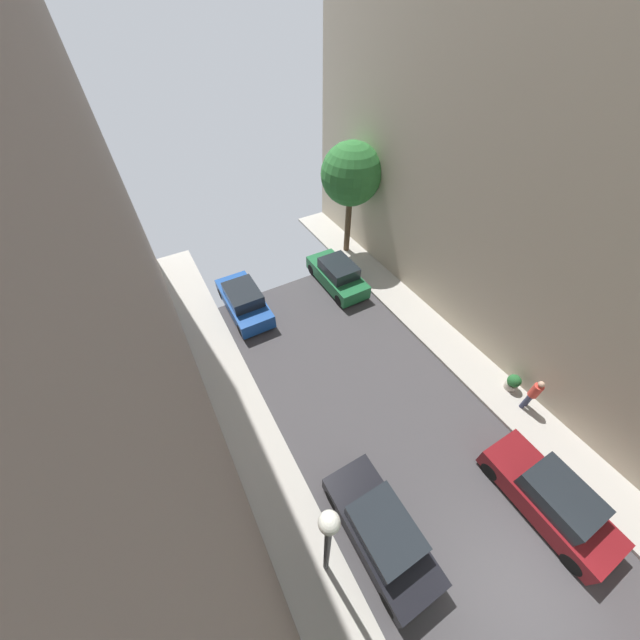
# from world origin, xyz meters

# --- Properties ---
(ground) EXTENTS (32.00, 32.00, 0.00)m
(ground) POSITION_xyz_m (0.00, 0.00, 0.00)
(ground) COLOR #423F42
(sidewalk_right) EXTENTS (2.00, 44.00, 0.15)m
(sidewalk_right) POSITION_xyz_m (5.00, 0.00, 0.07)
(sidewalk_right) COLOR #B7B2A8
(sidewalk_right) RESTS_ON ground
(parked_car_left_2) EXTENTS (1.78, 4.20, 1.57)m
(parked_car_left_2) POSITION_xyz_m (-2.70, 3.11, 0.72)
(parked_car_left_2) COLOR black
(parked_car_left_2) RESTS_ON ground
(parked_car_left_3) EXTENTS (1.78, 4.20, 1.57)m
(parked_car_left_3) POSITION_xyz_m (-2.70, 15.04, 0.72)
(parked_car_left_3) COLOR #194799
(parked_car_left_3) RESTS_ON ground
(parked_car_right_3) EXTENTS (1.78, 4.20, 1.57)m
(parked_car_right_3) POSITION_xyz_m (2.70, 1.12, 0.72)
(parked_car_right_3) COLOR maroon
(parked_car_right_3) RESTS_ON ground
(parked_car_right_4) EXTENTS (1.78, 4.20, 1.57)m
(parked_car_right_4) POSITION_xyz_m (2.70, 14.48, 0.72)
(parked_car_right_4) COLOR #1E6638
(parked_car_right_4) RESTS_ON ground
(pedestrian) EXTENTS (0.40, 0.36, 1.72)m
(pedestrian) POSITION_xyz_m (5.30, 3.88, 1.07)
(pedestrian) COLOR #2D334C
(pedestrian) RESTS_ON sidewalk_right
(street_tree_1) EXTENTS (3.35, 3.35, 6.53)m
(street_tree_1) POSITION_xyz_m (4.96, 17.02, 4.97)
(street_tree_1) COLOR brown
(street_tree_1) RESTS_ON sidewalk_right
(potted_plant_0) EXTENTS (0.55, 0.55, 0.80)m
(potted_plant_0) POSITION_xyz_m (5.52, 4.75, 0.56)
(potted_plant_0) COLOR #B2A899
(potted_plant_0) RESTS_ON sidewalk_right
(lamp_post) EXTENTS (0.44, 0.44, 5.57)m
(lamp_post) POSITION_xyz_m (-4.60, 3.24, 3.81)
(lamp_post) COLOR #333338
(lamp_post) RESTS_ON sidewalk_left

